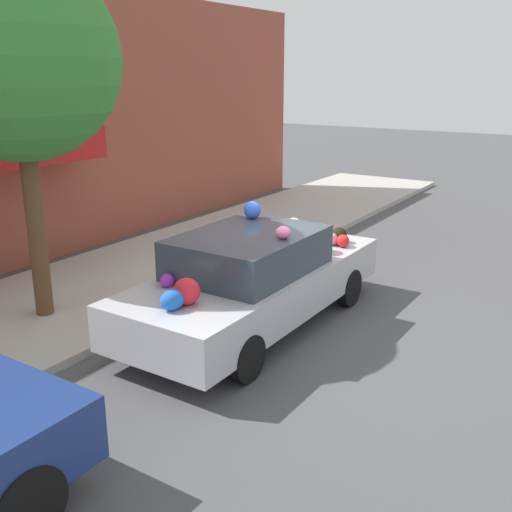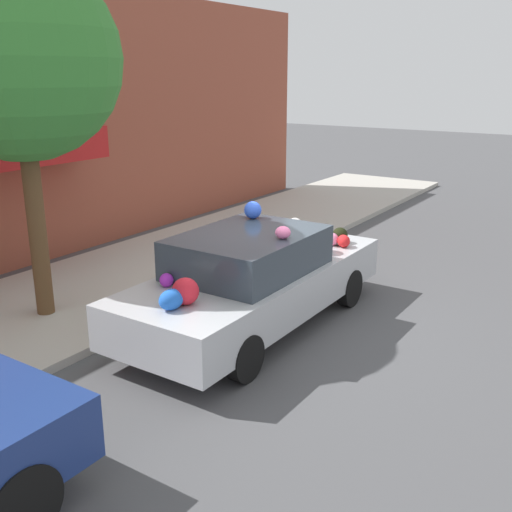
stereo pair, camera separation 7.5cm
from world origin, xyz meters
name	(u,v)px [view 1 (the left image)]	position (x,y,z in m)	size (l,w,h in m)	color
ground_plane	(251,323)	(0.00, 0.00, 0.00)	(60.00, 60.00, 0.00)	#4C4C4F
sidewalk_curb	(113,284)	(0.00, 2.70, 0.06)	(24.00, 3.20, 0.11)	#B2ADA3
building_facade	(9,128)	(-0.03, 4.91, 2.45)	(18.00, 1.20, 4.94)	#9E4C38
street_tree	(17,60)	(-1.49, 2.48, 3.51)	(2.58, 2.58, 4.70)	brown
fire_hydrant	(237,240)	(2.14, 1.71, 0.46)	(0.20, 0.20, 0.70)	#B2B2B7
art_car	(255,278)	(-0.03, -0.09, 0.70)	(4.44, 1.70, 1.61)	#B7BABF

